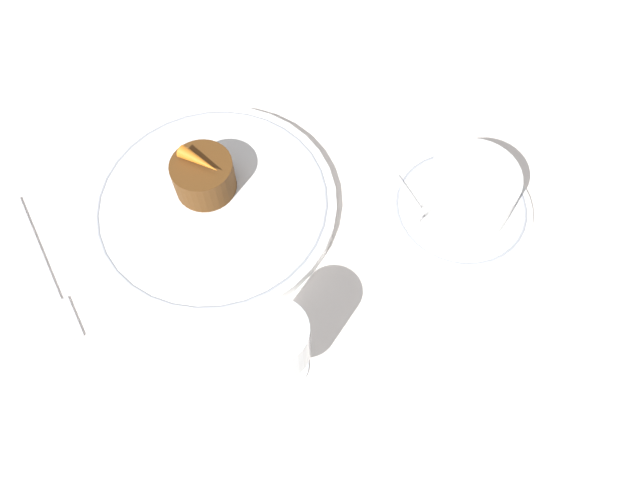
# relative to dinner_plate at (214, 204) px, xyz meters

# --- Properties ---
(ground_plane) EXTENTS (3.00, 3.00, 0.00)m
(ground_plane) POSITION_rel_dinner_plate_xyz_m (-0.01, 0.05, -0.01)
(ground_plane) COLOR white
(dinner_plate) EXTENTS (0.28, 0.28, 0.01)m
(dinner_plate) POSITION_rel_dinner_plate_xyz_m (0.00, 0.00, 0.00)
(dinner_plate) COLOR white
(dinner_plate) RESTS_ON ground_plane
(saucer) EXTENTS (0.16, 0.16, 0.01)m
(saucer) POSITION_rel_dinner_plate_xyz_m (-0.24, 0.15, -0.00)
(saucer) COLOR white
(saucer) RESTS_ON ground_plane
(coffee_cup) EXTENTS (0.12, 0.10, 0.06)m
(coffee_cup) POSITION_rel_dinner_plate_xyz_m (-0.24, 0.15, 0.04)
(coffee_cup) COLOR white
(coffee_cup) RESTS_ON saucer
(spoon) EXTENTS (0.02, 0.11, 0.00)m
(spoon) POSITION_rel_dinner_plate_xyz_m (-0.19, 0.14, 0.00)
(spoon) COLOR silver
(spoon) RESTS_ON saucer
(wine_glass) EXTENTS (0.06, 0.06, 0.10)m
(wine_glass) POSITION_rel_dinner_plate_xyz_m (0.02, 0.20, 0.06)
(wine_glass) COLOR silver
(wine_glass) RESTS_ON ground_plane
(fork) EXTENTS (0.02, 0.20, 0.01)m
(fork) POSITION_rel_dinner_plate_xyz_m (0.19, -0.01, -0.01)
(fork) COLOR silver
(fork) RESTS_ON ground_plane
(dessert_cake) EXTENTS (0.07, 0.07, 0.04)m
(dessert_cake) POSITION_rel_dinner_plate_xyz_m (-0.00, -0.02, 0.03)
(dessert_cake) COLOR #563314
(dessert_cake) RESTS_ON dinner_plate
(carrot_garnish) EXTENTS (0.04, 0.05, 0.01)m
(carrot_garnish) POSITION_rel_dinner_plate_xyz_m (-0.00, -0.02, 0.06)
(carrot_garnish) COLOR orange
(carrot_garnish) RESTS_ON dessert_cake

